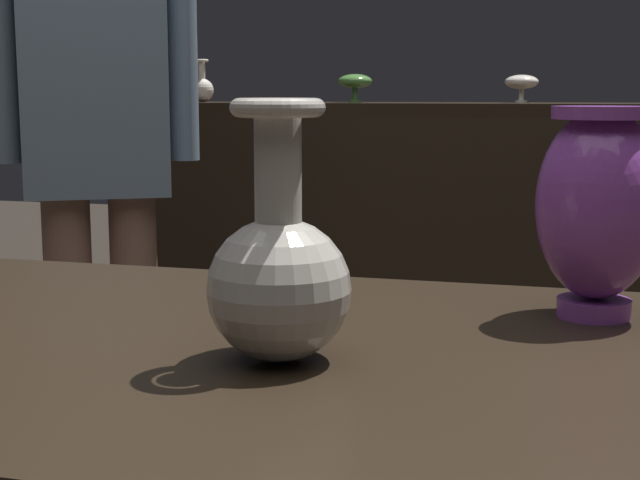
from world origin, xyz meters
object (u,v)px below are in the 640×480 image
object	(u,v)px
vase_centerpiece	(279,273)
shelf_vase_center	(522,83)
shelf_vase_far_left	(202,88)
shelf_vase_left	(355,82)
visitor_near_left	(96,130)
vase_tall_behind	(598,204)

from	to	relation	value
vase_centerpiece	shelf_vase_center	size ratio (longest dim) A/B	2.10
shelf_vase_far_left	shelf_vase_left	size ratio (longest dim) A/B	1.29
shelf_vase_far_left	visitor_near_left	bearing A→B (deg)	-81.39
shelf_vase_far_left	shelf_vase_left	distance (m)	0.52
vase_tall_behind	shelf_vase_far_left	bearing A→B (deg)	121.88
shelf_vase_far_left	vase_tall_behind	bearing A→B (deg)	-58.12
shelf_vase_center	vase_tall_behind	bearing A→B (deg)	-84.48
vase_centerpiece	visitor_near_left	size ratio (longest dim) A/B	0.14
vase_tall_behind	shelf_vase_left	bearing A→B (deg)	109.70
shelf_vase_far_left	vase_centerpiece	bearing A→B (deg)	-66.15
shelf_vase_far_left	visitor_near_left	xyz separation A→B (m)	(0.15, -1.00, -0.10)
vase_tall_behind	visitor_near_left	xyz separation A→B (m)	(-1.09, 0.99, 0.02)
vase_centerpiece	shelf_vase_center	distance (m)	2.29
vase_centerpiece	shelf_vase_far_left	bearing A→B (deg)	113.85
vase_centerpiece	vase_tall_behind	bearing A→B (deg)	41.82
vase_tall_behind	visitor_near_left	bearing A→B (deg)	137.72
vase_centerpiece	visitor_near_left	distance (m)	1.47
vase_centerpiece	vase_tall_behind	distance (m)	0.35
vase_tall_behind	shelf_vase_far_left	distance (m)	2.35
vase_centerpiece	vase_tall_behind	xyz separation A→B (m)	(0.26, 0.23, 0.04)
vase_centerpiece	shelf_vase_far_left	xyz separation A→B (m)	(-0.98, 2.22, 0.16)
vase_tall_behind	shelf_vase_center	distance (m)	2.07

